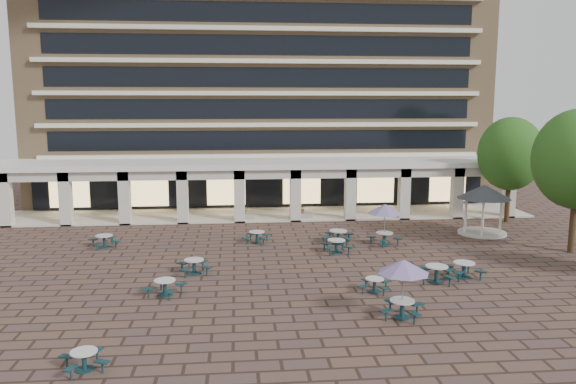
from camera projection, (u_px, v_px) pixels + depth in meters
name	position (u px, v px, depth m)	size (l,w,h in m)	color
ground	(280.00, 269.00, 30.43)	(120.00, 120.00, 0.00)	brown
apartment_building	(259.00, 64.00, 53.49)	(40.00, 15.50, 25.20)	tan
retail_arcade	(266.00, 178.00, 44.51)	(42.00, 6.60, 4.40)	white
picnic_table_0	(84.00, 359.00, 18.87)	(1.86, 1.86, 0.68)	#153B3F
picnic_table_2	(437.00, 272.00, 28.15)	(2.25, 2.25, 0.84)	#153B3F
picnic_table_3	(375.00, 284.00, 26.71)	(1.81, 1.81, 0.67)	#153B3F
picnic_table_5	(165.00, 286.00, 26.22)	(2.06, 2.06, 0.75)	#153B3F
picnic_table_6	(403.00, 269.00, 23.20)	(2.17, 2.17, 2.51)	#153B3F
picnic_table_7	(464.00, 268.00, 28.85)	(1.99, 1.99, 0.82)	#153B3F
picnic_table_8	(104.00, 240.00, 34.89)	(2.15, 2.15, 0.79)	#153B3F
picnic_table_9	(194.00, 265.00, 29.54)	(1.99, 1.99, 0.78)	#153B3F
picnic_table_10	(336.00, 245.00, 33.67)	(1.96, 1.96, 0.80)	#153B3F
picnic_table_11	(385.00, 211.00, 35.22)	(2.27, 2.27, 2.62)	#153B3F
picnic_table_12	(257.00, 236.00, 36.06)	(1.95, 1.95, 0.75)	#153B3F
picnic_table_13	(338.00, 236.00, 35.87)	(2.27, 2.27, 0.86)	#153B3F
gazebo	(484.00, 197.00, 38.20)	(3.63, 3.63, 3.38)	beige
tree_east_c	(510.00, 154.00, 41.61)	(4.75, 4.75, 7.91)	#46311C
planter_left	(244.00, 214.00, 42.87)	(1.50, 0.69, 1.27)	gray
planter_right	(302.00, 214.00, 43.29)	(1.50, 0.68, 1.18)	gray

